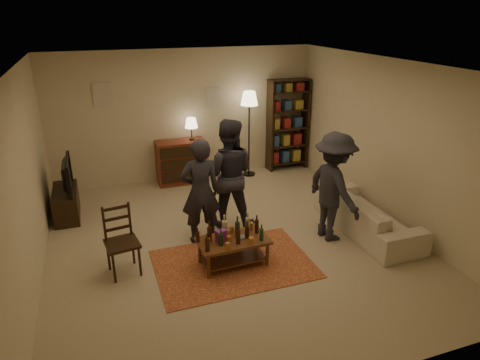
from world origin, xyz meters
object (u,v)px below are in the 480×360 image
dining_chair (121,238)px  tv_stand (65,196)px  person_by_sofa (334,187)px  floor_lamp (249,105)px  person_right (228,174)px  coffee_table (232,241)px  bookshelf (288,124)px  sofa (367,214)px  dresser (182,161)px  person_left (200,192)px

dining_chair → tv_stand: size_ratio=0.94×
person_by_sofa → dining_chair: bearing=81.4°
floor_lamp → person_right: bearing=-118.7°
coffee_table → dining_chair: bearing=166.4°
bookshelf → person_right: (-2.12, -2.24, -0.12)m
coffee_table → person_by_sofa: size_ratio=0.59×
floor_lamp → person_right: (-1.15, -2.11, -0.64)m
bookshelf → sofa: bookshelf is taller
person_by_sofa → dresser: bearing=22.7°
tv_stand → person_left: size_ratio=0.63×
tv_stand → person_left: bearing=-38.5°
sofa → person_right: 2.36m
dining_chair → bookshelf: 4.99m
sofa → coffee_table: bearing=95.4°
coffee_table → sofa: (2.39, 0.22, -0.07)m
floor_lamp → sofa: size_ratio=0.88×
dresser → person_left: (-0.23, -2.52, 0.36)m
dining_chair → person_left: 1.37m
bookshelf → floor_lamp: (-0.96, -0.13, 0.53)m
person_by_sofa → person_left: bearing=67.0°
sofa → person_left: 2.75m
dresser → person_left: person_left is taller
person_left → person_right: (0.56, 0.35, 0.08)m
dining_chair → person_right: person_right is taller
person_by_sofa → person_right: bearing=50.0°
coffee_table → floor_lamp: 3.78m
person_left → person_right: 0.66m
bookshelf → floor_lamp: bookshelf is taller
bookshelf → floor_lamp: bearing=-172.3°
bookshelf → floor_lamp: size_ratio=1.10×
person_right → person_by_sofa: 1.69m
person_by_sofa → bookshelf: bearing=-19.1°
dining_chair → sofa: size_ratio=0.48×
coffee_table → bookshelf: bookshelf is taller
bookshelf → person_by_sofa: size_ratio=1.16×
bookshelf → person_right: bookshelf is taller
tv_stand → floor_lamp: 4.00m
floor_lamp → person_left: floor_lamp is taller
dresser → sofa: dresser is taller
dining_chair → dresser: dresser is taller
tv_stand → person_right: bearing=-26.0°
floor_lamp → dresser: bearing=177.5°
tv_stand → person_left: (2.02, -1.61, 0.45)m
person_right → sofa: bearing=177.6°
dresser → tv_stand: bearing=-157.9°
coffee_table → floor_lamp: bearing=65.8°
coffee_table → person_right: bearing=74.7°
coffee_table → person_right: person_right is taller
person_left → dresser: bearing=-91.8°
person_left → person_right: person_right is taller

